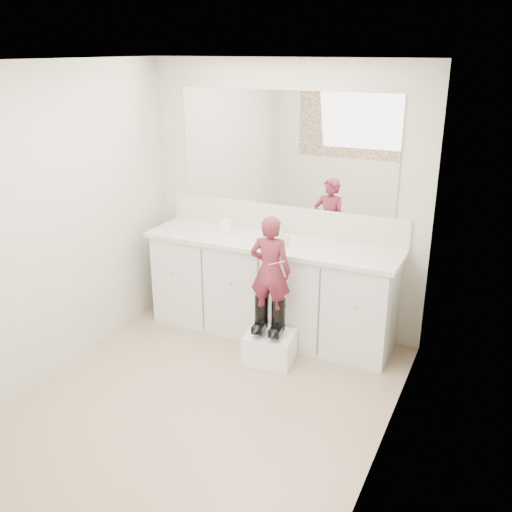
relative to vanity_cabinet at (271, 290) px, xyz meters
The scene contains 19 objects.
floor 1.30m from the vanity_cabinet, 90.00° to the right, with size 3.00×3.00×0.00m, color #987C64.
ceiling 2.32m from the vanity_cabinet, 90.00° to the right, with size 3.00×3.00×0.00m, color white.
wall_back 0.82m from the vanity_cabinet, 90.00° to the left, with size 2.60×2.60×0.00m, color #BCB7A0.
wall_front 2.83m from the vanity_cabinet, 90.00° to the right, with size 2.60×2.60×0.00m, color #BCB7A0.
wall_left 1.95m from the vanity_cabinet, 136.70° to the right, with size 3.00×3.00×0.00m, color #BCB7A0.
wall_right 1.95m from the vanity_cabinet, 43.30° to the right, with size 3.00×3.00×0.00m, color #BCB7A0.
vanity_cabinet is the anchor object (origin of this frame).
countertop 0.45m from the vanity_cabinet, 90.00° to the right, with size 2.28×0.58×0.04m, color beige.
backsplash 0.64m from the vanity_cabinet, 90.00° to the left, with size 2.28×0.03×0.25m, color beige.
mirror 1.24m from the vanity_cabinet, 90.00° to the left, with size 2.00×0.02×1.00m, color white.
dot_panel 2.98m from the vanity_cabinet, 90.00° to the right, with size 2.00×0.01×1.20m, color #472819.
faucet 0.54m from the vanity_cabinet, 90.00° to the left, with size 0.08×0.08×0.10m, color silver.
cup 0.54m from the vanity_cabinet, 24.86° to the right, with size 0.10×0.10×0.09m, color beige.
soap_bottle 0.71m from the vanity_cabinet, behind, with size 0.09×0.09×0.19m, color white.
step_stool 0.60m from the vanity_cabinet, 67.14° to the right, with size 0.39×0.33×0.25m, color white.
boot_left 0.49m from the vanity_cabinet, 75.22° to the right, with size 0.12×0.22×0.33m, color black, non-canonical shape.
boot_right 0.55m from the vanity_cabinet, 59.90° to the right, with size 0.12×0.22×0.33m, color black, non-canonical shape.
toddler 0.64m from the vanity_cabinet, 67.14° to the right, with size 0.33×0.22×0.92m, color #AD354A.
toothbrush 0.75m from the vanity_cabinet, 62.30° to the right, with size 0.01×0.01×0.14m, color #E3589F.
Camera 1 is at (1.89, -3.09, 2.48)m, focal length 40.00 mm.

